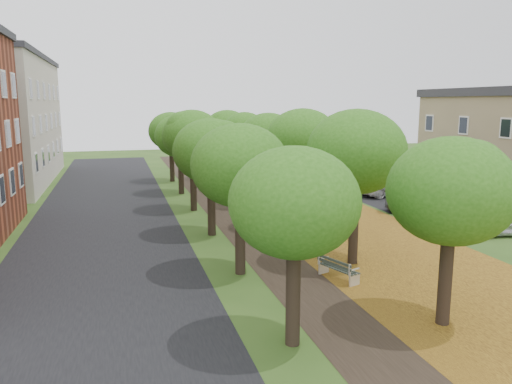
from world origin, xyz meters
TOP-DOWN VIEW (x-y plane):
  - ground at (0.00, 0.00)m, footprint 120.00×120.00m
  - street_asphalt at (-7.50, 15.00)m, footprint 8.00×70.00m
  - footpath at (0.00, 15.00)m, footprint 3.20×70.00m
  - leaf_verge at (5.00, 15.00)m, footprint 7.50×70.00m
  - parking_lot at (13.50, 16.00)m, footprint 9.00×16.00m
  - tree_row_west at (-2.20, 15.00)m, footprint 3.70×33.70m
  - tree_row_east at (2.60, 15.00)m, footprint 3.70×33.70m
  - bench at (1.14, 4.32)m, footprint 1.07×1.85m
  - car_silver at (11.89, 8.04)m, footprint 4.03×2.15m
  - car_red at (11.00, 11.55)m, footprint 4.44×2.87m
  - car_grey at (11.00, 13.61)m, footprint 4.73×3.35m
  - car_white at (12.08, 19.85)m, footprint 5.88×4.23m

SIDE VIEW (x-z plane):
  - ground at x=0.00m, z-range 0.00..0.00m
  - street_asphalt at x=-7.50m, z-range 0.00..0.01m
  - parking_lot at x=13.50m, z-range 0.00..0.01m
  - footpath at x=0.00m, z-range 0.00..0.01m
  - leaf_verge at x=5.00m, z-range 0.00..0.01m
  - bench at x=1.14m, z-range 0.02..0.86m
  - car_grey at x=11.00m, z-range 0.00..1.27m
  - car_silver at x=11.89m, z-range 0.00..1.30m
  - car_red at x=11.00m, z-range 0.00..1.38m
  - car_white at x=12.08m, z-range 0.00..1.49m
  - tree_row_west at x=-2.20m, z-range 1.32..7.18m
  - tree_row_east at x=2.60m, z-range 1.32..7.18m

